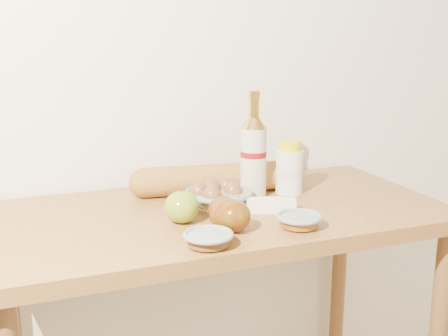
{
  "coord_description": "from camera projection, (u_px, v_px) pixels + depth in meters",
  "views": [
    {
      "loc": [
        -0.5,
        -0.16,
        1.37
      ],
      "look_at": [
        0.0,
        1.15,
        1.02
      ],
      "focal_mm": 45.0,
      "sensor_mm": 36.0,
      "label": 1
    }
  ],
  "objects": [
    {
      "name": "table",
      "position": [
        220.0,
        252.0,
        1.53
      ],
      "size": [
        1.2,
        0.6,
        0.9
      ],
      "color": "#AB7637",
      "rests_on": "ground"
    },
    {
      "name": "apple_redgreen_right",
      "position": [
        223.0,
        210.0,
        1.38
      ],
      "size": [
        0.09,
        0.09,
        0.07
      ],
      "rotation": [
        0.0,
        0.0,
        0.22
      ],
      "color": "maroon",
      "rests_on": "table"
    },
    {
      "name": "butter_stick",
      "position": [
        271.0,
        206.0,
        1.47
      ],
      "size": [
        0.13,
        0.08,
        0.04
      ],
      "rotation": [
        0.0,
        0.0,
        -0.41
      ],
      "color": "#FFF6C5",
      "rests_on": "table"
    },
    {
      "name": "back_wall",
      "position": [
        181.0,
        52.0,
        1.7
      ],
      "size": [
        3.5,
        0.02,
        2.6
      ],
      "primitive_type": "cube",
      "color": "white",
      "rests_on": "ground"
    },
    {
      "name": "egg_bowl",
      "position": [
        218.0,
        195.0,
        1.53
      ],
      "size": [
        0.23,
        0.23,
        0.07
      ],
      "rotation": [
        0.0,
        0.0,
        0.25
      ],
      "color": "gray",
      "rests_on": "table"
    },
    {
      "name": "sugar_bowl",
      "position": [
        208.0,
        239.0,
        1.24
      ],
      "size": [
        0.12,
        0.12,
        0.03
      ],
      "rotation": [
        0.0,
        0.0,
        0.08
      ],
      "color": "#8C9994",
      "rests_on": "table"
    },
    {
      "name": "apple_redgreen_front",
      "position": [
        233.0,
        216.0,
        1.32
      ],
      "size": [
        0.09,
        0.09,
        0.08
      ],
      "rotation": [
        0.0,
        0.0,
        -0.05
      ],
      "color": "maroon",
      "rests_on": "table"
    },
    {
      "name": "syrup_bowl",
      "position": [
        299.0,
        221.0,
        1.36
      ],
      "size": [
        0.15,
        0.15,
        0.03
      ],
      "rotation": [
        0.0,
        0.0,
        0.37
      ],
      "color": "gray",
      "rests_on": "table"
    },
    {
      "name": "apple_extra",
      "position": [
        226.0,
        214.0,
        1.34
      ],
      "size": [
        0.09,
        0.09,
        0.08
      ],
      "rotation": [
        0.0,
        0.0,
        -0.05
      ],
      "color": "maroon",
      "rests_on": "table"
    },
    {
      "name": "cream_bottle",
      "position": [
        289.0,
        169.0,
        1.63
      ],
      "size": [
        0.08,
        0.08,
        0.16
      ],
      "rotation": [
        0.0,
        0.0,
        -0.03
      ],
      "color": "white",
      "rests_on": "table"
    },
    {
      "name": "apple_yellowgreen",
      "position": [
        182.0,
        207.0,
        1.39
      ],
      "size": [
        0.09,
        0.09,
        0.08
      ],
      "rotation": [
        0.0,
        0.0,
        0.05
      ],
      "color": "#A79921",
      "rests_on": "table"
    },
    {
      "name": "bourbon_bottle",
      "position": [
        253.0,
        154.0,
        1.59
      ],
      "size": [
        0.09,
        0.09,
        0.3
      ],
      "rotation": [
        0.0,
        0.0,
        0.33
      ],
      "color": "beige",
      "rests_on": "table"
    },
    {
      "name": "baguette",
      "position": [
        218.0,
        179.0,
        1.64
      ],
      "size": [
        0.52,
        0.16,
        0.09
      ],
      "rotation": [
        0.0,
        0.0,
        -0.14
      ],
      "color": "#AF7D35",
      "rests_on": "table"
    }
  ]
}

